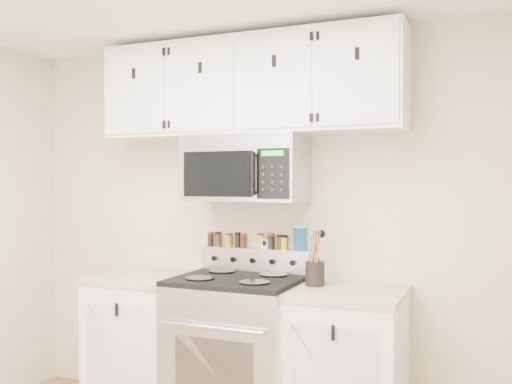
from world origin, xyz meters
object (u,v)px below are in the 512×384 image
at_px(microwave, 246,168).
at_px(utensil_crock, 315,272).
at_px(range, 238,352).
at_px(salt_canister, 300,238).

height_order(microwave, utensil_crock, microwave).
bearing_deg(microwave, range, -90.23).
xyz_separation_m(microwave, utensil_crock, (0.48, -0.06, -0.62)).
bearing_deg(microwave, utensil_crock, -6.99).
relative_size(range, utensil_crock, 3.26).
relative_size(microwave, salt_canister, 4.82).
height_order(range, salt_canister, salt_canister).
relative_size(range, microwave, 1.45).
height_order(range, microwave, microwave).
bearing_deg(range, utensil_crock, 8.10).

